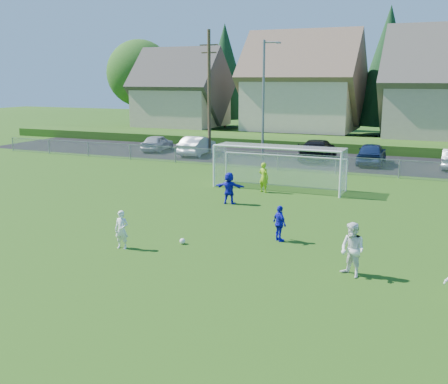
{
  "coord_description": "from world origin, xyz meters",
  "views": [
    {
      "loc": [
        8.72,
        -12.24,
        6.2
      ],
      "look_at": [
        0.0,
        8.0,
        1.4
      ],
      "focal_mm": 42.0,
      "sensor_mm": 36.0,
      "label": 1
    }
  ],
  "objects_px": {
    "player_blue_b": "(229,188)",
    "soccer_goal": "(280,160)",
    "soccer_ball": "(182,241)",
    "car_d": "(318,150)",
    "player_white_a": "(122,230)",
    "goalkeeper": "(264,177)",
    "car_a": "(157,143)",
    "car_b": "(197,146)",
    "car_e": "(371,153)",
    "player_white_b": "(352,250)",
    "player_blue_a": "(280,223)"
  },
  "relations": [
    {
      "from": "soccer_ball",
      "to": "car_b",
      "type": "distance_m",
      "value": 23.82
    },
    {
      "from": "player_white_b",
      "to": "soccer_goal",
      "type": "height_order",
      "value": "soccer_goal"
    },
    {
      "from": "car_b",
      "to": "car_e",
      "type": "relative_size",
      "value": 0.99
    },
    {
      "from": "goalkeeper",
      "to": "player_white_b",
      "type": "bearing_deg",
      "value": 139.61
    },
    {
      "from": "car_d",
      "to": "soccer_goal",
      "type": "height_order",
      "value": "soccer_goal"
    },
    {
      "from": "goalkeeper",
      "to": "car_b",
      "type": "relative_size",
      "value": 0.36
    },
    {
      "from": "soccer_ball",
      "to": "car_b",
      "type": "xyz_separation_m",
      "value": [
        -10.0,
        21.61,
        0.66
      ]
    },
    {
      "from": "car_b",
      "to": "soccer_goal",
      "type": "xyz_separation_m",
      "value": [
        10.31,
        -10.26,
        0.86
      ]
    },
    {
      "from": "goalkeeper",
      "to": "soccer_goal",
      "type": "distance_m",
      "value": 1.6
    },
    {
      "from": "goalkeeper",
      "to": "car_d",
      "type": "xyz_separation_m",
      "value": [
        0.06,
        12.55,
        -0.02
      ]
    },
    {
      "from": "soccer_ball",
      "to": "car_a",
      "type": "xyz_separation_m",
      "value": [
        -14.25,
        22.42,
        0.59
      ]
    },
    {
      "from": "player_white_a",
      "to": "player_white_b",
      "type": "xyz_separation_m",
      "value": [
        8.33,
        0.53,
        0.16
      ]
    },
    {
      "from": "soccer_ball",
      "to": "goalkeeper",
      "type": "height_order",
      "value": "goalkeeper"
    },
    {
      "from": "soccer_ball",
      "to": "soccer_goal",
      "type": "height_order",
      "value": "soccer_goal"
    },
    {
      "from": "player_white_b",
      "to": "car_e",
      "type": "relative_size",
      "value": 0.37
    },
    {
      "from": "car_a",
      "to": "soccer_ball",
      "type": "bearing_deg",
      "value": 116.43
    },
    {
      "from": "soccer_ball",
      "to": "car_a",
      "type": "distance_m",
      "value": 26.57
    },
    {
      "from": "soccer_ball",
      "to": "player_white_a",
      "type": "distance_m",
      "value": 2.34
    },
    {
      "from": "soccer_ball",
      "to": "player_white_b",
      "type": "bearing_deg",
      "value": -7.15
    },
    {
      "from": "car_a",
      "to": "car_e",
      "type": "height_order",
      "value": "car_e"
    },
    {
      "from": "player_white_a",
      "to": "car_d",
      "type": "height_order",
      "value": "car_d"
    },
    {
      "from": "player_white_a",
      "to": "car_d",
      "type": "relative_size",
      "value": 0.26
    },
    {
      "from": "car_d",
      "to": "soccer_goal",
      "type": "bearing_deg",
      "value": 89.67
    },
    {
      "from": "player_blue_b",
      "to": "soccer_ball",
      "type": "bearing_deg",
      "value": 90.86
    },
    {
      "from": "player_blue_a",
      "to": "goalkeeper",
      "type": "bearing_deg",
      "value": -25.91
    },
    {
      "from": "soccer_goal",
      "to": "car_d",
      "type": "bearing_deg",
      "value": 92.35
    },
    {
      "from": "car_d",
      "to": "soccer_goal",
      "type": "xyz_separation_m",
      "value": [
        0.46,
        -11.26,
        0.81
      ]
    },
    {
      "from": "soccer_ball",
      "to": "car_d",
      "type": "distance_m",
      "value": 22.62
    },
    {
      "from": "goalkeeper",
      "to": "car_e",
      "type": "xyz_separation_m",
      "value": [
        4.11,
        12.25,
        -0.03
      ]
    },
    {
      "from": "player_blue_b",
      "to": "soccer_goal",
      "type": "height_order",
      "value": "soccer_goal"
    },
    {
      "from": "player_blue_b",
      "to": "car_d",
      "type": "bearing_deg",
      "value": -99.45
    },
    {
      "from": "player_white_a",
      "to": "player_blue_b",
      "type": "distance_m",
      "value": 8.18
    },
    {
      "from": "goalkeeper",
      "to": "player_blue_b",
      "type": "bearing_deg",
      "value": 95.9
    },
    {
      "from": "player_blue_b",
      "to": "car_d",
      "type": "distance_m",
      "value": 15.85
    },
    {
      "from": "player_white_a",
      "to": "player_blue_b",
      "type": "relative_size",
      "value": 0.89
    },
    {
      "from": "player_white_a",
      "to": "goalkeeper",
      "type": "bearing_deg",
      "value": 74.28
    },
    {
      "from": "soccer_ball",
      "to": "player_blue_b",
      "type": "relative_size",
      "value": 0.14
    },
    {
      "from": "car_e",
      "to": "soccer_goal",
      "type": "distance_m",
      "value": 11.56
    },
    {
      "from": "player_blue_a",
      "to": "goalkeeper",
      "type": "height_order",
      "value": "goalkeeper"
    },
    {
      "from": "car_e",
      "to": "player_white_b",
      "type": "bearing_deg",
      "value": 93.74
    },
    {
      "from": "car_b",
      "to": "soccer_goal",
      "type": "bearing_deg",
      "value": 131.16
    },
    {
      "from": "player_blue_b",
      "to": "soccer_goal",
      "type": "bearing_deg",
      "value": -111.61
    },
    {
      "from": "car_e",
      "to": "car_b",
      "type": "bearing_deg",
      "value": 0.16
    },
    {
      "from": "soccer_ball",
      "to": "goalkeeper",
      "type": "xyz_separation_m",
      "value": [
        -0.21,
        10.06,
        0.72
      ]
    },
    {
      "from": "player_white_a",
      "to": "car_a",
      "type": "distance_m",
      "value": 26.83
    },
    {
      "from": "soccer_ball",
      "to": "car_d",
      "type": "height_order",
      "value": "car_d"
    },
    {
      "from": "player_blue_b",
      "to": "car_b",
      "type": "xyz_separation_m",
      "value": [
        -9.09,
        14.83,
        -0.04
      ]
    },
    {
      "from": "player_blue_b",
      "to": "car_b",
      "type": "relative_size",
      "value": 0.35
    },
    {
      "from": "car_d",
      "to": "car_e",
      "type": "distance_m",
      "value": 4.07
    },
    {
      "from": "goalkeeper",
      "to": "car_e",
      "type": "relative_size",
      "value": 0.35
    }
  ]
}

